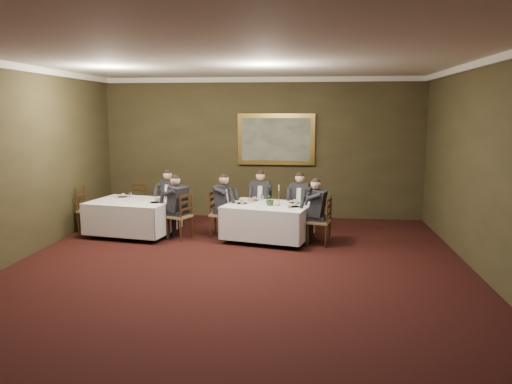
% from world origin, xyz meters
% --- Properties ---
extents(ground, '(10.00, 10.00, 0.00)m').
position_xyz_m(ground, '(0.00, 0.00, 0.00)').
color(ground, black).
rests_on(ground, ground).
extents(ceiling, '(8.00, 10.00, 0.10)m').
position_xyz_m(ceiling, '(0.00, 0.00, 3.50)').
color(ceiling, silver).
rests_on(ceiling, back_wall).
extents(back_wall, '(8.00, 0.10, 3.50)m').
position_xyz_m(back_wall, '(0.00, 5.00, 1.75)').
color(back_wall, '#322D19').
rests_on(back_wall, ground).
extents(front_wall, '(8.00, 0.10, 3.50)m').
position_xyz_m(front_wall, '(0.00, -5.00, 1.75)').
color(front_wall, '#322D19').
rests_on(front_wall, ground).
extents(right_wall, '(0.10, 10.00, 3.50)m').
position_xyz_m(right_wall, '(4.00, 0.00, 1.75)').
color(right_wall, '#322D19').
rests_on(right_wall, ground).
extents(crown_molding, '(8.00, 10.00, 0.12)m').
position_xyz_m(crown_molding, '(0.00, 0.00, 3.44)').
color(crown_molding, white).
rests_on(crown_molding, back_wall).
extents(table_main, '(1.99, 1.69, 0.67)m').
position_xyz_m(table_main, '(0.36, 2.63, 0.45)').
color(table_main, black).
rests_on(table_main, ground).
extents(table_second, '(1.95, 1.62, 0.67)m').
position_xyz_m(table_second, '(-2.60, 2.76, 0.45)').
color(table_second, black).
rests_on(table_second, ground).
extents(chair_main_backleft, '(0.48, 0.46, 1.00)m').
position_xyz_m(chair_main_backleft, '(0.12, 3.60, 0.28)').
color(chair_main_backleft, olive).
rests_on(chair_main_backleft, ground).
extents(diner_main_backleft, '(0.45, 0.52, 1.35)m').
position_xyz_m(diner_main_backleft, '(0.12, 3.58, 0.51)').
color(diner_main_backleft, black).
rests_on(diner_main_backleft, chair_main_backleft).
extents(chair_main_backright, '(0.55, 0.54, 1.00)m').
position_xyz_m(chair_main_backright, '(1.02, 3.37, 0.28)').
color(chair_main_backright, olive).
rests_on(chair_main_backright, ground).
extents(diner_main_backright, '(0.53, 0.58, 1.35)m').
position_xyz_m(diner_main_backright, '(1.01, 3.36, 0.51)').
color(diner_main_backright, black).
rests_on(diner_main_backright, chair_main_backright).
extents(chair_main_endleft, '(0.46, 0.48, 1.00)m').
position_xyz_m(chair_main_endleft, '(-0.70, 2.89, 0.28)').
color(chair_main_endleft, olive).
rests_on(chair_main_endleft, ground).
extents(diner_main_endleft, '(0.52, 0.45, 1.35)m').
position_xyz_m(diner_main_endleft, '(-0.69, 2.88, 0.51)').
color(diner_main_endleft, black).
rests_on(diner_main_endleft, chair_main_endleft).
extents(chair_main_endright, '(0.51, 0.53, 1.00)m').
position_xyz_m(chair_main_endright, '(1.41, 2.36, 0.28)').
color(chair_main_endright, olive).
rests_on(chair_main_endright, ground).
extents(diner_main_endright, '(0.56, 0.50, 1.35)m').
position_xyz_m(diner_main_endright, '(1.40, 2.37, 0.51)').
color(diner_main_endright, black).
rests_on(diner_main_endright, chair_main_endright).
extents(chair_sec_backleft, '(0.56, 0.55, 1.00)m').
position_xyz_m(chair_sec_backleft, '(-2.90, 3.73, 0.28)').
color(chair_sec_backleft, olive).
rests_on(chair_sec_backleft, ground).
extents(chair_sec_backright, '(0.56, 0.55, 1.00)m').
position_xyz_m(chair_sec_backright, '(-1.98, 3.56, 0.28)').
color(chair_sec_backright, olive).
rests_on(chair_sec_backright, ground).
extents(diner_sec_backright, '(0.55, 0.59, 1.35)m').
position_xyz_m(diner_sec_backright, '(-1.98, 3.55, 0.51)').
color(diner_sec_backright, black).
rests_on(diner_sec_backright, chair_sec_backright).
extents(chair_sec_endright, '(0.56, 0.57, 1.00)m').
position_xyz_m(chair_sec_endright, '(-1.51, 2.56, 0.28)').
color(chair_sec_endright, olive).
rests_on(chair_sec_endright, ground).
extents(diner_sec_endright, '(0.60, 0.56, 1.35)m').
position_xyz_m(diner_sec_endright, '(-1.52, 2.57, 0.51)').
color(diner_sec_endright, black).
rests_on(diner_sec_endright, chair_sec_endright).
extents(chair_sec_endleft, '(0.42, 0.44, 1.00)m').
position_xyz_m(chair_sec_endleft, '(-3.69, 2.95, 0.28)').
color(chair_sec_endleft, olive).
rests_on(chair_sec_endleft, ground).
extents(centerpiece, '(0.32, 0.30, 0.28)m').
position_xyz_m(centerpiece, '(0.41, 2.53, 0.91)').
color(centerpiece, '#2D5926').
rests_on(centerpiece, table_main).
extents(candlestick, '(0.07, 0.07, 0.45)m').
position_xyz_m(candlestick, '(0.58, 2.51, 0.93)').
color(candlestick, '#AB8134').
rests_on(candlestick, table_main).
extents(place_setting_table_main, '(0.33, 0.31, 0.14)m').
position_xyz_m(place_setting_table_main, '(0.04, 3.11, 0.80)').
color(place_setting_table_main, white).
rests_on(place_setting_table_main, table_main).
extents(place_setting_table_second, '(0.33, 0.31, 0.14)m').
position_xyz_m(place_setting_table_second, '(-2.95, 3.23, 0.80)').
color(place_setting_table_second, white).
rests_on(place_setting_table_second, table_second).
extents(painting, '(1.92, 0.09, 1.27)m').
position_xyz_m(painting, '(0.36, 4.94, 1.98)').
color(painting, '#E5C354').
rests_on(painting, back_wall).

